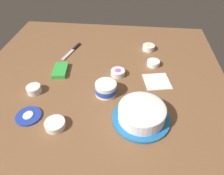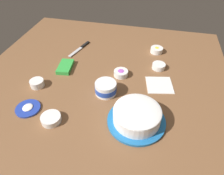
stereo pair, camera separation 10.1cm
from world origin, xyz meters
name	(u,v)px [view 1 (the left image)]	position (x,y,z in m)	size (l,w,h in m)	color
ground_plane	(99,80)	(0.00, 0.00, 0.00)	(1.54, 1.54, 0.00)	brown
frosted_cake	(142,113)	(-0.28, -0.25, 0.04)	(0.28, 0.28, 0.09)	#1E6BB2
frosting_tub	(106,88)	(-0.11, -0.05, 0.04)	(0.12, 0.12, 0.07)	white
frosting_tub_lid	(28,116)	(-0.32, 0.31, 0.01)	(0.13, 0.13, 0.02)	#233DAD
spreading_knife	(73,50)	(0.32, 0.24, 0.01)	(0.23, 0.09, 0.01)	silver
sprinkle_bowl_yellow	(149,47)	(0.39, -0.30, 0.02)	(0.09, 0.09, 0.04)	white
sprinkle_bowl_green	(153,63)	(0.19, -0.33, 0.02)	(0.08, 0.08, 0.03)	white
sprinkle_bowl_blue	(55,124)	(-0.37, 0.16, 0.02)	(0.10, 0.10, 0.03)	white
sprinkle_bowl_rainbow	(118,72)	(0.06, -0.11, 0.02)	(0.09, 0.09, 0.04)	white
sprinkle_bowl_orange	(34,89)	(-0.14, 0.35, 0.02)	(0.08, 0.08, 0.04)	white
candy_box_lower	(60,70)	(0.06, 0.26, 0.01)	(0.15, 0.08, 0.03)	green
paper_napkin	(157,81)	(0.02, -0.35, 0.00)	(0.15, 0.15, 0.01)	white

